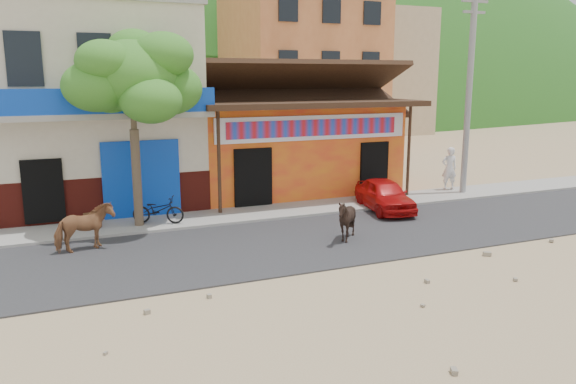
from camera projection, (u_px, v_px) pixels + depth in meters
name	position (u px, v px, depth m)	size (l,w,h in m)	color
ground	(360.00, 266.00, 14.14)	(120.00, 120.00, 0.00)	#9E825B
road	(317.00, 239.00, 16.39)	(60.00, 5.00, 0.04)	#28282B
sidewalk	(273.00, 212.00, 19.54)	(60.00, 2.00, 0.12)	gray
dance_club	(283.00, 147.00, 23.56)	(8.00, 6.00, 3.60)	orange
cafe_building	(92.00, 110.00, 20.38)	(7.00, 6.00, 7.00)	beige
apartment_front	(300.00, 57.00, 38.01)	(9.00, 9.00, 12.00)	#CC723F
apartment_rear	(369.00, 73.00, 47.03)	(8.00, 8.00, 10.00)	tan
hillside	(99.00, 21.00, 74.94)	(100.00, 40.00, 24.00)	#194C14
tree	(134.00, 129.00, 17.00)	(3.00, 3.00, 6.00)	#2D721E
utility_pole	(469.00, 91.00, 21.83)	(0.24, 0.24, 8.00)	gray
cow_tan	(84.00, 228.00, 15.15)	(0.70, 1.53, 1.29)	#99633D
cow_dark	(346.00, 220.00, 16.08)	(1.01, 1.13, 1.25)	black
red_car	(385.00, 195.00, 19.77)	(1.33, 3.30, 1.12)	#B80D0D
scooter	(158.00, 210.00, 17.74)	(0.57, 1.64, 0.86)	black
pedestrian	(449.00, 168.00, 22.98)	(0.64, 0.42, 1.76)	white
cafe_chair_right	(91.00, 215.00, 17.20)	(0.39, 0.39, 0.84)	#50371A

